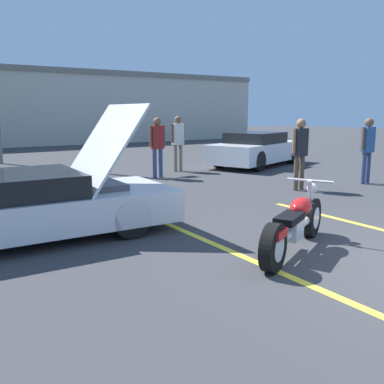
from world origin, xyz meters
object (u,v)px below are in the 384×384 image
(spectator_midground, at_px, (157,142))
(parked_car_right_row, at_px, (257,149))
(show_car_hood_open, at_px, (21,206))
(spectator_near_motorcycle, at_px, (178,138))
(spectator_far_lot, at_px, (300,148))
(spectator_by_show_car, at_px, (368,145))
(motorcycle, at_px, (295,225))

(spectator_midground, bearing_deg, parked_car_right_row, 7.25)
(show_car_hood_open, relative_size, spectator_near_motorcycle, 2.68)
(parked_car_right_row, height_order, spectator_far_lot, spectator_far_lot)
(spectator_by_show_car, height_order, spectator_midground, spectator_midground)
(spectator_near_motorcycle, relative_size, spectator_midground, 1.01)
(spectator_midground, distance_m, spectator_far_lot, 4.22)
(parked_car_right_row, distance_m, spectator_by_show_car, 4.64)
(spectator_by_show_car, bearing_deg, spectator_midground, 136.31)
(parked_car_right_row, xyz_separation_m, spectator_midground, (-4.42, -0.56, 0.47))
(spectator_far_lot, bearing_deg, motorcycle, -137.84)
(spectator_near_motorcycle, relative_size, spectator_far_lot, 1.02)
(spectator_near_motorcycle, bearing_deg, parked_car_right_row, -6.17)
(show_car_hood_open, height_order, spectator_near_motorcycle, show_car_hood_open)
(spectator_near_motorcycle, bearing_deg, motorcycle, -110.45)
(spectator_far_lot, bearing_deg, spectator_near_motorcycle, 98.79)
(show_car_hood_open, xyz_separation_m, spectator_far_lot, (6.75, 0.62, 0.53))
(spectator_by_show_car, bearing_deg, spectator_far_lot, 171.88)
(motorcycle, xyz_separation_m, spectator_by_show_car, (5.94, 3.01, 0.68))
(show_car_hood_open, relative_size, parked_car_right_row, 1.03)
(parked_car_right_row, relative_size, spectator_near_motorcycle, 2.60)
(parked_car_right_row, height_order, spectator_midground, spectator_midground)
(show_car_hood_open, relative_size, spectator_far_lot, 2.72)
(spectator_near_motorcycle, xyz_separation_m, spectator_midground, (-1.26, -0.90, -0.02))
(motorcycle, xyz_separation_m, spectator_midground, (1.71, 7.06, 0.68))
(motorcycle, relative_size, show_car_hood_open, 0.45)
(spectator_midground, relative_size, spectator_far_lot, 1.00)
(spectator_by_show_car, bearing_deg, show_car_hood_open, -178.11)
(spectator_near_motorcycle, distance_m, spectator_far_lot, 4.68)
(motorcycle, xyz_separation_m, spectator_far_lot, (3.68, 3.34, 0.68))
(show_car_hood_open, height_order, spectator_far_lot, show_car_hood_open)
(spectator_midground, bearing_deg, spectator_by_show_car, -43.69)
(parked_car_right_row, bearing_deg, motorcycle, -148.59)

